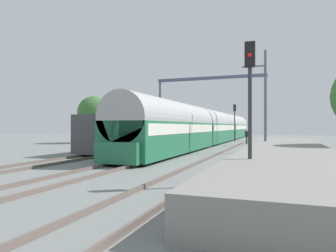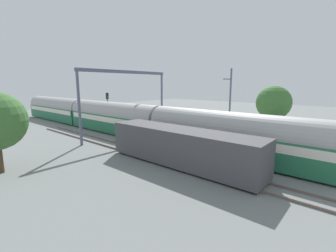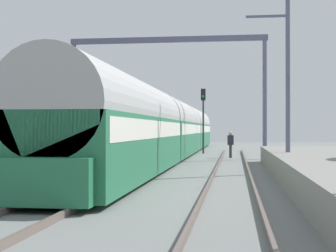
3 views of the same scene
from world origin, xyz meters
TOP-DOWN VIEW (x-y plane):
  - ground at (0.00, 0.00)m, footprint 120.00×120.00m
  - track_far_west at (-4.22, 0.00)m, footprint 1.52×60.00m
  - track_west at (0.00, 0.00)m, footprint 1.52×60.00m
  - track_east at (4.22, 0.00)m, footprint 1.52×60.00m
  - platform at (8.04, 2.00)m, footprint 4.40×28.00m
  - passenger_train at (0.00, 21.23)m, footprint 2.93×49.20m
  - freight_car at (-4.22, 6.83)m, footprint 2.80×13.00m
  - person_crossing at (4.06, 19.46)m, footprint 0.41×0.26m
  - railway_signal_near at (6.70, -5.71)m, footprint 0.36×0.30m
  - railway_signal_far at (1.92, 25.16)m, footprint 0.36×0.30m
  - catenary_gantry at (0.00, 18.33)m, footprint 12.84×0.28m
  - catenary_pole_east_mid at (6.57, 8.16)m, footprint 1.90×0.20m
  - tree_west_background at (-13.93, 15.60)m, footprint 4.08×4.08m

SIDE VIEW (x-z plane):
  - ground at x=0.00m, z-range 0.00..0.00m
  - track_far_west at x=-4.22m, z-range 0.00..0.16m
  - track_west at x=0.00m, z-range 0.00..0.16m
  - track_east at x=4.22m, z-range 0.00..0.16m
  - platform at x=8.04m, z-range 0.00..0.90m
  - person_crossing at x=4.06m, z-range 0.16..1.89m
  - freight_car at x=-4.22m, z-range 0.12..2.82m
  - passenger_train at x=0.00m, z-range 0.06..3.88m
  - railway_signal_far at x=1.92m, z-range 0.70..5.72m
  - railway_signal_near at x=6.70m, z-range 0.71..5.76m
  - tree_west_background at x=-13.93m, z-range 0.85..6.65m
  - catenary_pole_east_mid at x=6.57m, z-range 0.15..8.15m
  - catenary_gantry at x=0.00m, z-range 1.73..9.59m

